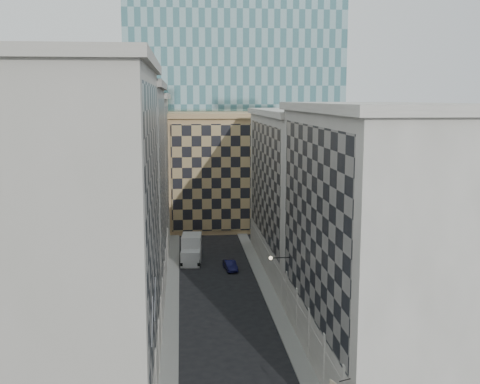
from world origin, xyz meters
TOP-DOWN VIEW (x-y plane):
  - sidewalk_west at (-5.25, 30.00)m, footprint 1.50×100.00m
  - sidewalk_east at (5.25, 30.00)m, footprint 1.50×100.00m
  - bldg_left_a at (-10.88, 11.00)m, footprint 10.80×22.80m
  - bldg_left_b at (-10.88, 33.00)m, footprint 10.80×22.80m
  - bldg_left_c at (-10.88, 55.00)m, footprint 10.80×22.80m
  - bldg_right_a at (10.88, 15.00)m, footprint 10.80×26.80m
  - bldg_right_b at (10.89, 42.00)m, footprint 10.80×28.80m
  - tan_block at (2.00, 67.90)m, footprint 16.80×14.80m
  - church_tower at (0.00, 82.00)m, footprint 7.20×7.20m
  - flagpoles_left at (-5.90, 6.00)m, footprint 0.10×6.33m
  - bracket_lamp at (4.38, 24.00)m, footprint 1.98×0.36m
  - box_truck at (-2.90, 46.11)m, footprint 2.95×6.32m
  - dark_car at (1.81, 41.56)m, footprint 1.73×3.82m

SIDE VIEW (x-z plane):
  - sidewalk_west at x=-5.25m, z-range 0.00..0.15m
  - sidewalk_east at x=5.25m, z-range 0.00..0.15m
  - dark_car at x=1.81m, z-range 0.00..1.22m
  - box_truck at x=-2.90m, z-range -0.22..3.16m
  - bracket_lamp at x=4.38m, z-range 6.02..6.38m
  - flagpoles_left at x=-5.90m, z-range 6.83..9.17m
  - tan_block at x=2.00m, z-range 0.04..18.84m
  - bldg_right_b at x=10.89m, z-range 0.00..19.70m
  - bldg_right_a at x=10.88m, z-range -0.03..20.67m
  - bldg_left_c at x=-10.88m, z-range -0.02..21.68m
  - bldg_left_b at x=-10.88m, z-range -0.03..22.67m
  - bldg_left_a at x=-10.88m, z-range -0.03..23.67m
  - church_tower at x=0.00m, z-range 1.20..52.70m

